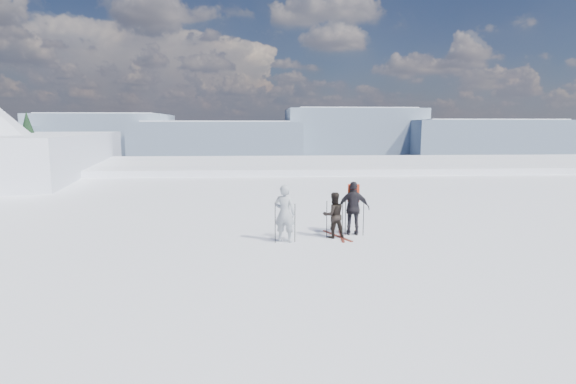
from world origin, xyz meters
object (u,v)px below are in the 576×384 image
at_px(skier_grey, 285,213).
at_px(skier_dark, 334,215).
at_px(skier_pack, 354,208).
at_px(skis_loose, 339,236).

bearing_deg(skier_grey, skier_dark, -146.90).
height_order(skier_pack, skis_loose, skier_pack).
xyz_separation_m(skier_pack, skis_loose, (-0.50, -0.17, -0.88)).
xyz_separation_m(skier_grey, skier_dark, (1.62, 0.43, -0.16)).
distance_m(skier_dark, skier_pack, 0.82).
bearing_deg(skier_grey, skis_loose, -143.85).
xyz_separation_m(skier_grey, skier_pack, (2.35, 0.78, -0.01)).
bearing_deg(skis_loose, skier_pack, 19.20).
bearing_deg(skis_loose, skier_dark, -143.66).
bearing_deg(skier_dark, skis_loose, -153.46).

